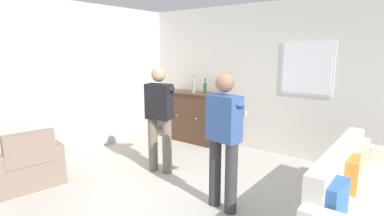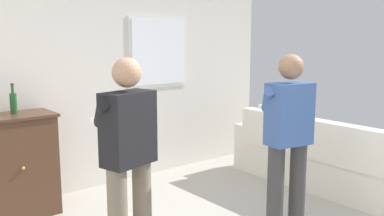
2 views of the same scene
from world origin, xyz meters
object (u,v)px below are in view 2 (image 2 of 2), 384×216
object	(u,v)px
couch	(318,161)
person_standing_right	(288,138)
bottle_wine_green	(13,102)
person_standing_left	(128,156)

from	to	relation	value
couch	person_standing_right	distance (m)	1.56
couch	bottle_wine_green	distance (m)	3.50
couch	person_standing_left	bearing A→B (deg)	-175.79
bottle_wine_green	person_standing_right	distance (m)	2.70
couch	person_standing_left	distance (m)	2.81
couch	person_standing_right	size ratio (longest dim) A/B	1.43
couch	person_standing_right	bearing A→B (deg)	-156.58
person_standing_left	person_standing_right	size ratio (longest dim) A/B	1.00
couch	person_standing_left	size ratio (longest dim) A/B	1.43
bottle_wine_green	person_standing_right	size ratio (longest dim) A/B	0.18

